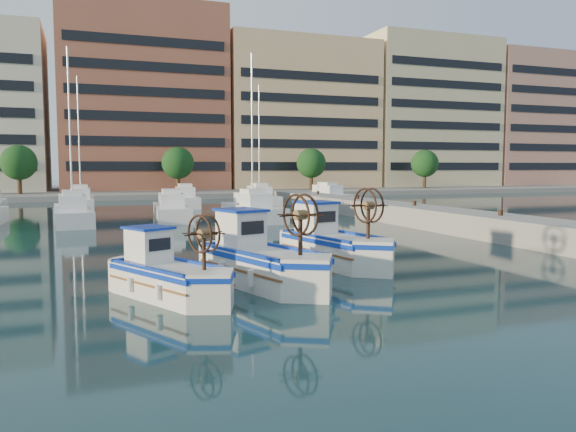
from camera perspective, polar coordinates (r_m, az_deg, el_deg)
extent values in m
plane|color=#1A4145|center=(18.97, 2.30, -6.21)|extent=(300.00, 300.00, 0.00)
cube|color=gray|center=(32.37, 18.45, -0.73)|extent=(3.00, 60.00, 1.20)
cube|color=gray|center=(84.58, -15.18, 2.53)|extent=(180.00, 40.00, 0.60)
cube|color=#AA5C42|center=(83.14, -14.57, 11.34)|extent=(22.00, 14.00, 25.00)
cube|color=black|center=(76.23, -14.06, 11.95)|extent=(20.24, 0.12, 22.50)
cube|color=#FBC78B|center=(88.24, 0.73, 10.14)|extent=(23.00, 14.00, 22.00)
cube|color=black|center=(81.76, 2.50, 10.55)|extent=(21.16, 0.12, 19.80)
cube|color=beige|center=(98.80, 13.51, 10.04)|extent=(22.00, 14.00, 24.00)
cube|color=black|center=(93.06, 15.92, 10.31)|extent=(20.24, 0.12, 21.60)
cube|color=tan|center=(112.32, 23.03, 8.90)|extent=(21.00, 14.00, 23.00)
cube|color=black|center=(107.30, 25.60, 9.01)|extent=(19.32, 0.12, 20.70)
cylinder|color=#3F2B19|center=(71.09, -25.60, 2.75)|extent=(0.50, 0.50, 3.00)
sphere|color=#1A4B1C|center=(71.06, -25.68, 4.92)|extent=(4.00, 4.00, 4.00)
cylinder|color=#3F2B19|center=(71.61, -11.10, 3.16)|extent=(0.50, 0.50, 3.00)
sphere|color=#1A4B1C|center=(71.58, -11.13, 5.32)|extent=(4.00, 4.00, 4.00)
cylinder|color=#3F2B19|center=(76.49, 2.37, 3.36)|extent=(0.50, 0.50, 3.00)
sphere|color=#1A4B1C|center=(76.46, 2.38, 5.38)|extent=(4.00, 4.00, 4.00)
cylinder|color=#3F2B19|center=(84.97, 13.69, 3.38)|extent=(0.50, 0.50, 3.00)
sphere|color=#1A4B1C|center=(84.95, 13.73, 5.20)|extent=(4.00, 4.00, 4.00)
cube|color=white|center=(40.01, -21.03, 0.10)|extent=(2.72, 10.32, 1.00)
cylinder|color=silver|center=(39.95, -21.28, 7.98)|extent=(0.12, 0.12, 11.00)
cube|color=white|center=(40.29, -11.76, 0.36)|extent=(2.83, 8.25, 1.00)
cube|color=white|center=(39.60, -3.62, 0.37)|extent=(2.49, 8.68, 1.00)
cylinder|color=silver|center=(39.54, -3.67, 8.34)|extent=(0.12, 0.12, 11.00)
cube|color=white|center=(52.39, -20.28, 1.20)|extent=(2.35, 7.33, 1.00)
cylinder|color=silver|center=(52.34, -20.47, 7.22)|extent=(0.12, 0.12, 11.00)
cube|color=white|center=(53.09, -10.40, 1.48)|extent=(2.85, 7.54, 1.00)
cube|color=white|center=(54.76, -2.93, 1.66)|extent=(2.66, 8.89, 1.00)
cylinder|color=silver|center=(54.71, -2.95, 7.42)|extent=(0.12, 0.12, 11.00)
cube|color=white|center=(57.63, 4.02, 1.82)|extent=(3.05, 8.15, 1.00)
cube|color=white|center=(16.22, -11.90, -6.59)|extent=(3.03, 3.98, 0.92)
cube|color=#0D2EAA|center=(16.16, -11.92, -5.38)|extent=(3.12, 4.10, 0.14)
cube|color=blue|center=(16.17, -11.92, -5.57)|extent=(2.56, 3.50, 0.05)
cube|color=white|center=(16.93, -13.96, -2.93)|extent=(1.36, 1.44, 0.96)
cube|color=#0D2EAA|center=(16.87, -14.00, -1.16)|extent=(1.54, 1.62, 0.07)
cylinder|color=#331E14|center=(14.80, -8.53, -3.86)|extent=(0.10, 0.10, 1.01)
cylinder|color=brown|center=(14.73, -8.55, -1.78)|extent=(0.36, 0.34, 0.24)
torus|color=#331E14|center=(14.65, -8.96, -1.82)|extent=(0.51, 0.94, 1.02)
torus|color=#331E14|center=(14.80, -8.15, -1.74)|extent=(0.51, 0.94, 1.02)
cube|color=white|center=(17.55, -2.57, -5.32)|extent=(3.09, 4.72, 1.09)
cube|color=#0D2EAA|center=(17.48, -2.58, -3.98)|extent=(3.18, 4.86, 0.17)
cube|color=blue|center=(17.49, -2.57, -4.19)|extent=(2.56, 4.18, 0.06)
cube|color=white|center=(18.41, -4.80, -1.33)|extent=(1.49, 1.63, 1.14)
cube|color=#0D2EAA|center=(18.36, -4.81, 0.61)|extent=(1.69, 1.83, 0.08)
cylinder|color=#331E14|center=(15.89, 1.26, -2.21)|extent=(0.12, 0.12, 1.21)
cylinder|color=brown|center=(15.82, 1.27, 0.11)|extent=(0.40, 0.38, 0.29)
torus|color=#331E14|center=(15.72, 0.82, 0.08)|extent=(0.43, 1.18, 1.22)
torus|color=#331E14|center=(15.92, 1.71, 0.14)|extent=(0.43, 1.18, 1.22)
cube|color=white|center=(21.20, 4.80, -3.52)|extent=(2.77, 4.71, 1.10)
cube|color=#0D2EAA|center=(21.14, 4.81, -2.40)|extent=(2.86, 4.85, 0.17)
cube|color=blue|center=(21.15, 4.81, -2.58)|extent=(2.28, 4.19, 0.06)
cube|color=white|center=(22.08, 2.86, -0.22)|extent=(1.42, 1.58, 1.16)
cube|color=#0D2EAA|center=(22.03, 2.87, 1.41)|extent=(1.60, 1.76, 0.08)
cylinder|color=#331E14|center=(19.58, 8.15, -0.84)|extent=(0.13, 0.13, 1.22)
cylinder|color=brown|center=(19.53, 8.17, 1.07)|extent=(0.39, 0.36, 0.29)
torus|color=#331E14|center=(19.43, 7.82, 1.05)|extent=(0.33, 1.22, 1.23)
torus|color=#331E14|center=(19.63, 8.52, 1.08)|extent=(0.33, 1.22, 1.23)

